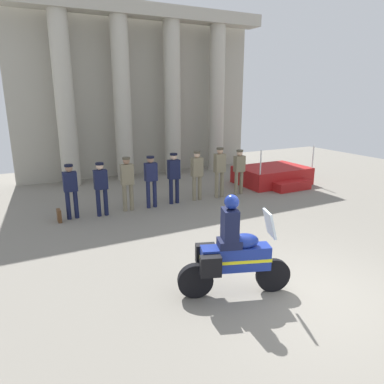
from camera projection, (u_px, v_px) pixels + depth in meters
The scene contains 13 objects.
ground_plane at pixel (309, 295), 6.58m from camera, with size 28.00×28.00×0.00m, color gray.
colonnade_backdrop at pixel (143, 87), 15.36m from camera, with size 10.71×1.55×6.98m.
reviewing_stand at pixel (273, 176), 14.53m from camera, with size 2.74×2.42×1.58m.
officer_in_row_0 at pixel (70, 187), 10.32m from camera, with size 0.38×0.24×1.62m.
officer_in_row_1 at pixel (101, 185), 10.58m from camera, with size 0.38×0.24×1.62m.
officer_in_row_2 at pixel (127, 180), 11.05m from camera, with size 0.38×0.24×1.69m.
officer_in_row_3 at pixel (151, 178), 11.34m from camera, with size 0.38×0.24×1.67m.
officer_in_row_4 at pixel (174, 174), 11.77m from camera, with size 0.38×0.24×1.69m.
officer_in_row_5 at pixel (197, 172), 12.15m from camera, with size 0.38×0.24×1.69m.
officer_in_row_6 at pixel (220, 168), 12.46m from camera, with size 0.38×0.24×1.76m.
officer_in_row_7 at pixel (239, 168), 12.89m from camera, with size 0.38×0.24×1.62m.
motorcycle_with_rider at pixel (232, 254), 6.40m from camera, with size 2.01×0.97×1.90m.
briefcase_on_ground at pixel (59, 216), 10.27m from camera, with size 0.10×0.32×0.36m, color brown.
Camera 1 is at (-4.59, -4.19, 3.57)m, focal length 33.64 mm.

